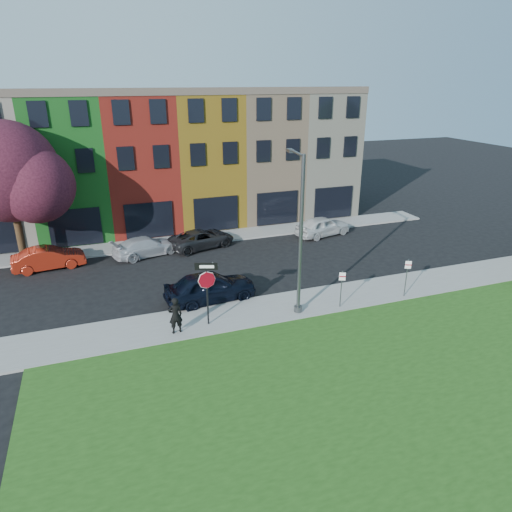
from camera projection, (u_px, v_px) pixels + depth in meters
name	position (u px, v px, depth m)	size (l,w,h in m)	color
ground	(308.00, 337.00, 20.92)	(120.00, 120.00, 0.00)	black
sidewalk_near	(318.00, 301.00, 24.15)	(40.00, 3.00, 0.12)	gray
sidewalk_far	(181.00, 241.00, 33.11)	(40.00, 2.40, 0.12)	gray
rowhouse_block	(169.00, 159.00, 36.90)	(30.00, 10.12, 10.00)	beige
stop_sign	(207.00, 281.00, 20.98)	(1.01, 0.38, 3.15)	black
man	(175.00, 315.00, 20.76)	(0.69, 0.49, 1.77)	black
sedan_near	(210.00, 287.00, 24.06)	(4.97, 2.36, 1.64)	black
parked_car_red	(49.00, 258.00, 28.21)	(4.38, 1.97, 1.40)	maroon
parked_car_silver	(146.00, 246.00, 30.33)	(4.76, 3.00, 1.29)	#B5B5BA
parked_car_dark	(202.00, 239.00, 31.81)	(5.03, 3.29, 1.29)	black
parked_car_white	(323.00, 226.00, 34.20)	(4.61, 2.64, 1.48)	silver
street_lamp	(299.00, 236.00, 21.72)	(0.63, 2.57, 7.84)	#4D5053
parking_sign_a	(342.00, 285.00, 22.99)	(0.30, 0.17, 1.98)	#4D5053
parking_sign_b	(407.00, 273.00, 24.12)	(0.30, 0.16, 2.12)	#4D5053
tree_purple	(10.00, 174.00, 27.39)	(7.27, 6.37, 8.78)	black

